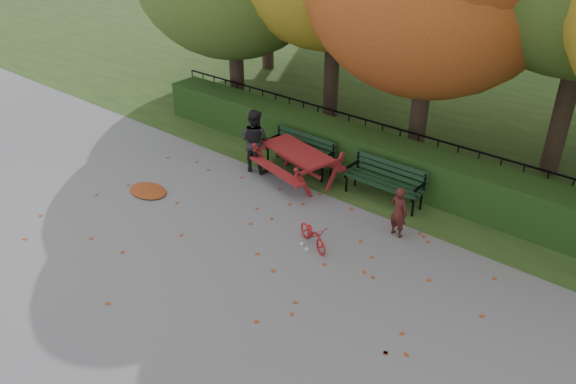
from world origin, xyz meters
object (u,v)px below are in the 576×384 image
Objects in this scene: bench_left at (301,149)px; child at (399,212)px; bicycle at (313,235)px; bench_right at (386,178)px; adult at (254,141)px; picnic_table at (298,157)px.

bench_left is 3.54m from child.
bicycle is (-1.07, -1.38, -0.29)m from child.
bench_right is 1.14× the size of adult.
bicycle is at bearing 64.46° from child.
bench_right is (2.40, 0.00, 0.00)m from bench_left.
picnic_table is at bearing -178.95° from adult.
child is at bearing 2.90° from picnic_table.
adult is (-0.81, -0.80, 0.27)m from bench_left.
adult is (-3.21, -0.80, 0.27)m from bench_right.
picnic_table is at bearing 1.82° from child.
picnic_table is at bearing 69.05° from bicycle.
adult is at bearing 85.21° from bicycle.
bench_right is at bearing -37.19° from child.
child is at bearing -49.42° from bench_right.
bench_right is at bearing 0.00° from bench_left.
picnic_table is 2.19× the size of bicycle.
child is 0.69× the size of adult.
child is (3.02, -0.55, -0.07)m from picnic_table.
bench_left is 1.17m from adult.
adult reaches higher than bench_right.
child reaches higher than bench_left.
picnic_table is 1.35× the size of adult.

